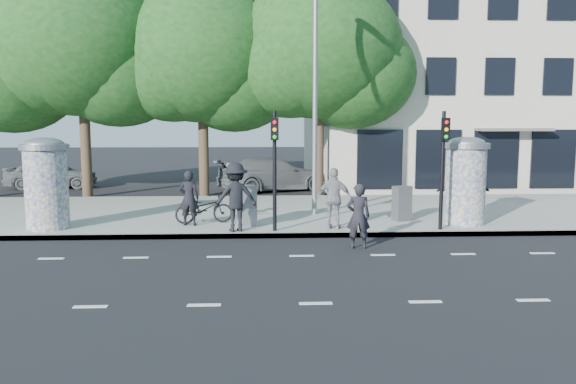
{
  "coord_description": "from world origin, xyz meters",
  "views": [
    {
      "loc": [
        -0.95,
        -11.93,
        3.26
      ],
      "look_at": [
        -0.24,
        3.5,
        1.31
      ],
      "focal_mm": 35.0,
      "sensor_mm": 36.0,
      "label": 1
    }
  ],
  "objects_px": {
    "ad_column_right": "(465,179)",
    "traffic_pole_far": "(443,158)",
    "ped_e": "(334,199)",
    "bicycle": "(204,209)",
    "street_lamp": "(315,74)",
    "traffic_pole_near": "(275,158)",
    "ped_b": "(189,198)",
    "cabinet_right": "(402,203)",
    "cabinet_left": "(246,206)",
    "car_left": "(51,173)",
    "ad_column_left": "(46,181)",
    "ped_f": "(465,193)",
    "car_right": "(274,175)",
    "ped_d": "(235,197)",
    "man_road": "(358,216)"
  },
  "relations": [
    {
      "from": "traffic_pole_far",
      "to": "ped_f",
      "type": "xyz_separation_m",
      "value": [
        1.06,
        1.06,
        -1.17
      ]
    },
    {
      "from": "ad_column_right",
      "to": "traffic_pole_near",
      "type": "bearing_deg",
      "value": -171.11
    },
    {
      "from": "ped_b",
      "to": "ped_f",
      "type": "xyz_separation_m",
      "value": [
        8.41,
        0.05,
        0.08
      ]
    },
    {
      "from": "ped_e",
      "to": "cabinet_right",
      "type": "height_order",
      "value": "ped_e"
    },
    {
      "from": "ped_f",
      "to": "cabinet_left",
      "type": "bearing_deg",
      "value": -1.87
    },
    {
      "from": "ped_d",
      "to": "ped_f",
      "type": "distance_m",
      "value": 7.04
    },
    {
      "from": "ped_e",
      "to": "cabinet_right",
      "type": "bearing_deg",
      "value": -135.39
    },
    {
      "from": "ped_f",
      "to": "ped_d",
      "type": "bearing_deg",
      "value": 4.78
    },
    {
      "from": "car_right",
      "to": "ped_f",
      "type": "bearing_deg",
      "value": -171.61
    },
    {
      "from": "street_lamp",
      "to": "ped_e",
      "type": "distance_m",
      "value": 4.56
    },
    {
      "from": "bicycle",
      "to": "car_left",
      "type": "relative_size",
      "value": 0.41
    },
    {
      "from": "ped_e",
      "to": "bicycle",
      "type": "xyz_separation_m",
      "value": [
        -3.87,
        1.07,
        -0.43
      ]
    },
    {
      "from": "ad_column_left",
      "to": "ped_f",
      "type": "relative_size",
      "value": 1.45
    },
    {
      "from": "ped_d",
      "to": "man_road",
      "type": "xyz_separation_m",
      "value": [
        3.23,
        -1.69,
        -0.29
      ]
    },
    {
      "from": "ad_column_left",
      "to": "ped_d",
      "type": "bearing_deg",
      "value": -6.57
    },
    {
      "from": "cabinet_right",
      "to": "ped_b",
      "type": "bearing_deg",
      "value": 161.97
    },
    {
      "from": "ped_b",
      "to": "car_right",
      "type": "height_order",
      "value": "ped_b"
    },
    {
      "from": "ped_f",
      "to": "car_right",
      "type": "height_order",
      "value": "ped_f"
    },
    {
      "from": "ad_column_right",
      "to": "traffic_pole_far",
      "type": "xyz_separation_m",
      "value": [
        -1.0,
        -0.91,
        0.69
      ]
    },
    {
      "from": "cabinet_left",
      "to": "ped_e",
      "type": "bearing_deg",
      "value": -25.66
    },
    {
      "from": "cabinet_left",
      "to": "cabinet_right",
      "type": "distance_m",
      "value": 4.91
    },
    {
      "from": "car_left",
      "to": "man_road",
      "type": "bearing_deg",
      "value": -142.74
    },
    {
      "from": "traffic_pole_near",
      "to": "ped_b",
      "type": "distance_m",
      "value": 3.01
    },
    {
      "from": "traffic_pole_far",
      "to": "cabinet_right",
      "type": "bearing_deg",
      "value": 116.57
    },
    {
      "from": "traffic_pole_far",
      "to": "ped_f",
      "type": "distance_m",
      "value": 1.9
    },
    {
      "from": "ped_d",
      "to": "man_road",
      "type": "height_order",
      "value": "ped_d"
    },
    {
      "from": "traffic_pole_near",
      "to": "cabinet_left",
      "type": "relative_size",
      "value": 2.8
    },
    {
      "from": "cabinet_right",
      "to": "car_right",
      "type": "relative_size",
      "value": 0.21
    },
    {
      "from": "ped_b",
      "to": "cabinet_right",
      "type": "xyz_separation_m",
      "value": [
        6.58,
        0.53,
        -0.28
      ]
    },
    {
      "from": "ad_column_left",
      "to": "man_road",
      "type": "xyz_separation_m",
      "value": [
        8.71,
        -2.32,
        -0.7
      ]
    },
    {
      "from": "ad_column_left",
      "to": "car_right",
      "type": "bearing_deg",
      "value": 55.4
    },
    {
      "from": "traffic_pole_far",
      "to": "bicycle",
      "type": "height_order",
      "value": "traffic_pole_far"
    },
    {
      "from": "traffic_pole_near",
      "to": "ped_d",
      "type": "bearing_deg",
      "value": 176.14
    },
    {
      "from": "ad_column_left",
      "to": "ped_f",
      "type": "bearing_deg",
      "value": 1.61
    },
    {
      "from": "traffic_pole_far",
      "to": "ped_e",
      "type": "relative_size",
      "value": 1.91
    },
    {
      "from": "ped_b",
      "to": "man_road",
      "type": "xyz_separation_m",
      "value": [
        4.66,
        -2.62,
        -0.14
      ]
    },
    {
      "from": "ad_column_left",
      "to": "cabinet_right",
      "type": "xyz_separation_m",
      "value": [
        10.63,
        0.83,
        -0.84
      ]
    },
    {
      "from": "ped_e",
      "to": "car_right",
      "type": "distance_m",
      "value": 10.4
    },
    {
      "from": "ped_e",
      "to": "bicycle",
      "type": "bearing_deg",
      "value": 0.44
    },
    {
      "from": "street_lamp",
      "to": "ped_d",
      "type": "bearing_deg",
      "value": -132.27
    },
    {
      "from": "traffic_pole_near",
      "to": "car_right",
      "type": "bearing_deg",
      "value": 88.97
    },
    {
      "from": "ped_d",
      "to": "car_right",
      "type": "relative_size",
      "value": 0.37
    },
    {
      "from": "man_road",
      "to": "bicycle",
      "type": "height_order",
      "value": "man_road"
    },
    {
      "from": "cabinet_left",
      "to": "car_left",
      "type": "relative_size",
      "value": 0.29
    },
    {
      "from": "ad_column_right",
      "to": "ped_e",
      "type": "xyz_separation_m",
      "value": [
        -4.07,
        -0.63,
        -0.5
      ]
    },
    {
      "from": "man_road",
      "to": "car_right",
      "type": "relative_size",
      "value": 0.32
    },
    {
      "from": "cabinet_left",
      "to": "car_right",
      "type": "distance_m",
      "value": 9.71
    },
    {
      "from": "ad_column_right",
      "to": "bicycle",
      "type": "bearing_deg",
      "value": 176.87
    },
    {
      "from": "street_lamp",
      "to": "traffic_pole_near",
      "type": "bearing_deg",
      "value": -116.23
    },
    {
      "from": "traffic_pole_near",
      "to": "ped_b",
      "type": "height_order",
      "value": "traffic_pole_near"
    }
  ]
}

